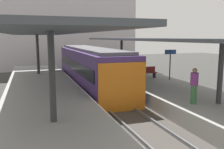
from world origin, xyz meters
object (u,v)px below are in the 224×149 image
Objects in this scene: platform_sign at (170,58)px; commuter_train at (91,68)px; platform_bench at (147,72)px; passenger_near_bench at (194,85)px.

commuter_train is at bearing 147.94° from platform_sign.
platform_sign is at bearing -49.56° from platform_bench.
platform_sign reaches higher than passenger_near_bench.
commuter_train is 6.17× the size of platform_sign.
passenger_near_bench is (2.64, -9.13, 0.15)m from commuter_train.
platform_sign is (5.10, -3.20, 0.90)m from commuter_train.
commuter_train reaches higher than platform_bench.
passenger_near_bench is at bearing -100.45° from platform_bench.
platform_sign is at bearing -32.06° from commuter_train.
platform_bench is 0.63× the size of platform_sign.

